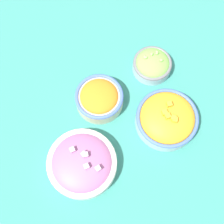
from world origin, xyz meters
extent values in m
plane|color=#337F75|center=(0.00, 0.00, 0.00)|extent=(3.00, 3.00, 0.00)
cylinder|color=beige|center=(-0.01, 0.06, 0.03)|extent=(0.15, 0.15, 0.05)
torus|color=#4766B7|center=(-0.01, 0.06, 0.05)|extent=(0.15, 0.15, 0.01)
ellipsoid|color=orange|center=(-0.01, 0.06, 0.05)|extent=(0.12, 0.12, 0.04)
cylinder|color=#B2C1CC|center=(0.13, -0.12, 0.02)|extent=(0.19, 0.19, 0.05)
torus|color=#4766B7|center=(0.13, -0.12, 0.05)|extent=(0.19, 0.19, 0.01)
ellipsoid|color=orange|center=(0.13, -0.12, 0.05)|extent=(0.17, 0.17, 0.06)
cube|color=#F4A828|center=(0.14, -0.09, 0.08)|extent=(0.02, 0.02, 0.01)
cube|color=#F4A828|center=(0.13, -0.14, 0.08)|extent=(0.02, 0.02, 0.01)
cube|color=#F4A828|center=(0.12, -0.12, 0.09)|extent=(0.02, 0.02, 0.01)
cube|color=#F4A828|center=(0.12, -0.11, 0.09)|extent=(0.02, 0.02, 0.01)
cube|color=#F4A828|center=(0.13, -0.13, 0.09)|extent=(0.02, 0.02, 0.01)
cylinder|color=silver|center=(-0.17, -0.08, 0.02)|extent=(0.21, 0.21, 0.05)
torus|color=silver|center=(-0.17, -0.08, 0.05)|extent=(0.21, 0.21, 0.01)
ellipsoid|color=#9E5B8E|center=(-0.17, -0.08, 0.05)|extent=(0.18, 0.18, 0.05)
cube|color=#C699C1|center=(-0.15, -0.07, 0.08)|extent=(0.02, 0.02, 0.01)
cube|color=#C699C1|center=(-0.17, -0.04, 0.07)|extent=(0.02, 0.02, 0.01)
cube|color=#C699C1|center=(-0.14, -0.08, 0.08)|extent=(0.02, 0.02, 0.01)
cube|color=#C699C1|center=(-0.14, -0.13, 0.07)|extent=(0.01, 0.01, 0.01)
cube|color=#C699C1|center=(-0.16, -0.11, 0.08)|extent=(0.02, 0.02, 0.01)
cylinder|color=#B2C1CC|center=(0.21, 0.06, 0.02)|extent=(0.13, 0.13, 0.04)
torus|color=slate|center=(0.21, 0.06, 0.04)|extent=(0.13, 0.13, 0.01)
ellipsoid|color=#7ABC4C|center=(0.21, 0.06, 0.04)|extent=(0.11, 0.11, 0.05)
ellipsoid|color=#99D166|center=(0.23, 0.07, 0.06)|extent=(0.01, 0.01, 0.01)
ellipsoid|color=#99D166|center=(0.21, 0.08, 0.06)|extent=(0.01, 0.01, 0.01)
ellipsoid|color=#99D166|center=(0.23, 0.05, 0.06)|extent=(0.01, 0.01, 0.01)
ellipsoid|color=#99D166|center=(0.19, 0.08, 0.06)|extent=(0.01, 0.01, 0.01)
ellipsoid|color=#99D166|center=(0.19, 0.09, 0.06)|extent=(0.01, 0.01, 0.01)
ellipsoid|color=#99D166|center=(0.23, 0.08, 0.06)|extent=(0.01, 0.01, 0.01)
camera|label=1|loc=(-0.19, -0.27, 0.95)|focal=50.00mm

